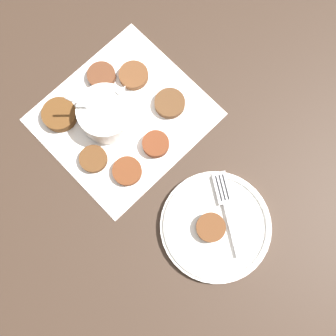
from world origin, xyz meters
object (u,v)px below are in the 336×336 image
Objects in this scene: fritter_on_plate at (211,227)px; fork at (226,204)px; serving_plate at (216,226)px; sauce_bowl at (107,114)px.

fritter_on_plate is 0.40× the size of fork.
serving_plate is 0.05m from fork.
sauce_bowl reaches higher than fork.
serving_plate is at bearing -98.64° from sauce_bowl.
fork is (0.05, 0.01, 0.01)m from serving_plate.
fritter_on_plate is at bearing -100.66° from sauce_bowl.
fork is (0.06, 0.00, -0.00)m from fritter_on_plate.
sauce_bowl reaches higher than fritter_on_plate.
serving_plate is 0.02m from fritter_on_plate.
fork is at bearing 11.06° from serving_plate.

